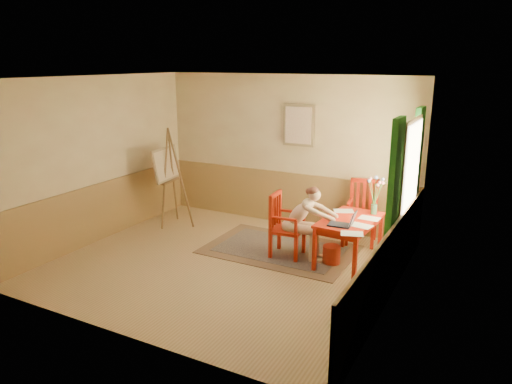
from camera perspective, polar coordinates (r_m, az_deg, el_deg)
The scene contains 14 objects.
room at distance 7.09m, azimuth -3.87°, elevation 1.94°, with size 5.04×4.54×2.84m.
wainscot at distance 8.00m, azimuth -0.76°, elevation -3.17°, with size 5.00×4.50×1.00m.
window at distance 7.26m, azimuth 17.42°, elevation 1.15°, with size 0.12×2.01×2.20m.
wall_portrait at distance 8.82m, azimuth 5.07°, elevation 7.87°, with size 0.60×0.05×0.76m.
rug at distance 8.06m, azimuth 2.85°, elevation -6.76°, with size 2.41×1.61×0.02m.
table at distance 7.46m, azimuth 11.01°, elevation -3.79°, with size 0.81×1.25×0.72m.
chair_left at distance 7.65m, azimuth 3.39°, elevation -3.93°, with size 0.51×0.49×1.03m.
chair_back at distance 8.41m, azimuth 12.46°, elevation -2.31°, with size 0.55×0.57×1.08m.
figure at distance 7.51m, azimuth 5.68°, elevation -3.23°, with size 0.89×0.41×1.19m.
laptop at distance 7.09m, azimuth 10.36°, elevation -3.61°, with size 0.40×0.25×0.24m.
papers at distance 7.31m, azimuth 11.79°, elevation -3.45°, with size 0.80×1.27×0.00m.
vase at distance 7.68m, azimuth 13.89°, elevation -0.57°, with size 0.24×0.30×0.60m.
wastebasket at distance 7.56m, azimuth 8.91°, elevation -7.34°, with size 0.27×0.27×0.29m, color red.
easel at distance 9.12m, azimuth -10.37°, elevation 2.81°, with size 0.66×0.83×1.86m.
Camera 1 is at (3.63, -5.86, 3.04)m, focal length 33.83 mm.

